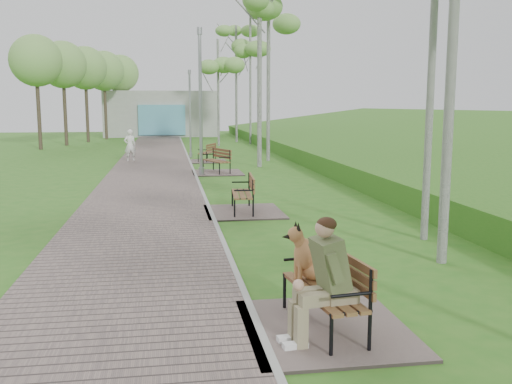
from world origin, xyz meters
TOP-DOWN VIEW (x-y plane):
  - walkway at (-1.75, 21.50)m, footprint 3.50×67.00m
  - kerb at (0.00, 21.50)m, footprint 0.10×67.00m
  - embankment at (12.00, 20.00)m, footprint 14.00×70.00m
  - building_north at (-1.50, 50.97)m, footprint 10.00×5.20m
  - bench_main at (0.73, 4.86)m, footprint 2.01×2.24m
  - bench_second at (0.82, 12.86)m, footprint 1.98×2.20m
  - bench_third at (0.90, 21.67)m, footprint 2.03×2.26m
  - bench_far at (0.85, 26.55)m, footprint 1.81×2.01m
  - lamp_post_second at (0.24, 20.98)m, footprint 0.22×0.22m
  - lamp_post_third at (0.15, 28.92)m, footprint 0.18×0.18m
  - pedestrian_near at (-2.91, 27.13)m, footprint 0.66×0.52m
  - birch_far_c at (4.83, 38.89)m, footprint 2.71×2.71m
  - birch_distant_a at (2.42, 37.57)m, footprint 2.36×2.36m
  - birch_distant_b at (4.11, 41.32)m, footprint 2.47×2.47m

SIDE VIEW (x-z plane):
  - embankment at x=12.00m, z-range -0.80..0.80m
  - walkway at x=-1.75m, z-range 0.00..0.04m
  - kerb at x=0.00m, z-range 0.00..0.05m
  - bench_far at x=0.85m, z-range -0.35..0.76m
  - bench_second at x=0.82m, z-range -0.38..0.84m
  - bench_third at x=0.90m, z-range -0.39..0.86m
  - bench_main at x=0.73m, z-range -0.38..1.37m
  - pedestrian_near at x=-2.91m, z-range 0.00..1.60m
  - building_north at x=-1.50m, z-range -0.01..3.99m
  - lamp_post_third at x=0.15m, z-range -0.15..4.46m
  - lamp_post_second at x=0.24m, z-range -0.19..5.56m
  - birch_distant_a at x=2.42m, z-range 2.12..9.57m
  - birch_distant_b at x=4.11m, z-range 2.55..11.48m
  - birch_far_c at x=4.83m, z-range 2.87..12.95m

